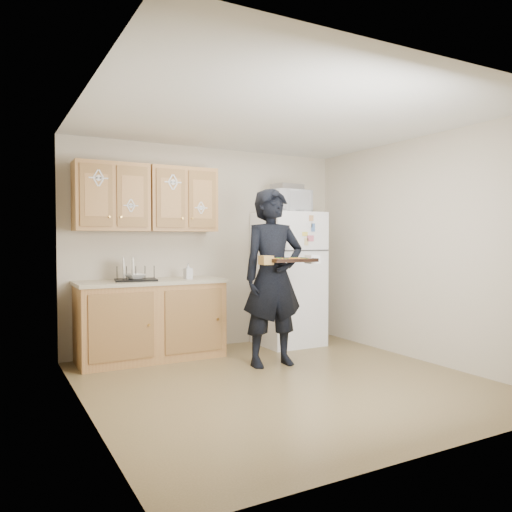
# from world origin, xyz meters

# --- Properties ---
(floor) EXTENTS (3.60, 3.60, 0.00)m
(floor) POSITION_xyz_m (0.00, 0.00, 0.00)
(floor) COLOR brown
(floor) RESTS_ON ground
(ceiling) EXTENTS (3.60, 3.60, 0.00)m
(ceiling) POSITION_xyz_m (0.00, 0.00, 2.50)
(ceiling) COLOR silver
(ceiling) RESTS_ON wall_back
(wall_back) EXTENTS (3.60, 0.04, 2.50)m
(wall_back) POSITION_xyz_m (0.00, 1.80, 1.25)
(wall_back) COLOR beige
(wall_back) RESTS_ON floor
(wall_front) EXTENTS (3.60, 0.04, 2.50)m
(wall_front) POSITION_xyz_m (0.00, -1.80, 1.25)
(wall_front) COLOR beige
(wall_front) RESTS_ON floor
(wall_left) EXTENTS (0.04, 3.60, 2.50)m
(wall_left) POSITION_xyz_m (-1.80, 0.00, 1.25)
(wall_left) COLOR beige
(wall_left) RESTS_ON floor
(wall_right) EXTENTS (0.04, 3.60, 2.50)m
(wall_right) POSITION_xyz_m (1.80, 0.00, 1.25)
(wall_right) COLOR beige
(wall_right) RESTS_ON floor
(refrigerator) EXTENTS (0.75, 0.70, 1.70)m
(refrigerator) POSITION_xyz_m (0.95, 1.43, 0.85)
(refrigerator) COLOR white
(refrigerator) RESTS_ON floor
(base_cabinet) EXTENTS (1.60, 0.60, 0.86)m
(base_cabinet) POSITION_xyz_m (-0.85, 1.48, 0.43)
(base_cabinet) COLOR #985C34
(base_cabinet) RESTS_ON floor
(countertop) EXTENTS (1.64, 0.64, 0.04)m
(countertop) POSITION_xyz_m (-0.85, 1.48, 0.88)
(countertop) COLOR #C1BA95
(countertop) RESTS_ON base_cabinet
(upper_cab_left) EXTENTS (0.80, 0.33, 0.75)m
(upper_cab_left) POSITION_xyz_m (-1.25, 1.61, 1.83)
(upper_cab_left) COLOR #985C34
(upper_cab_left) RESTS_ON wall_back
(upper_cab_right) EXTENTS (0.80, 0.33, 0.75)m
(upper_cab_right) POSITION_xyz_m (-0.43, 1.61, 1.83)
(upper_cab_right) COLOR #985C34
(upper_cab_right) RESTS_ON wall_back
(cereal_box) EXTENTS (0.20, 0.07, 0.32)m
(cereal_box) POSITION_xyz_m (1.47, 1.67, 0.16)
(cereal_box) COLOR gold
(cereal_box) RESTS_ON floor
(person) EXTENTS (0.72, 0.50, 1.90)m
(person) POSITION_xyz_m (0.23, 0.60, 0.95)
(person) COLOR black
(person) RESTS_ON floor
(baking_tray) EXTENTS (0.50, 0.38, 0.04)m
(baking_tray) POSITION_xyz_m (0.25, 0.30, 1.14)
(baking_tray) COLOR black
(baking_tray) RESTS_ON person
(pizza_front_left) EXTENTS (0.16, 0.16, 0.02)m
(pizza_front_left) POSITION_xyz_m (0.13, 0.23, 1.16)
(pizza_front_left) COLOR orange
(pizza_front_left) RESTS_ON baking_tray
(pizza_front_right) EXTENTS (0.16, 0.16, 0.02)m
(pizza_front_right) POSITION_xyz_m (0.36, 0.21, 1.16)
(pizza_front_right) COLOR orange
(pizza_front_right) RESTS_ON baking_tray
(pizza_back_left) EXTENTS (0.16, 0.16, 0.02)m
(pizza_back_left) POSITION_xyz_m (0.14, 0.39, 1.16)
(pizza_back_left) COLOR orange
(pizza_back_left) RESTS_ON baking_tray
(pizza_back_right) EXTENTS (0.16, 0.16, 0.02)m
(pizza_back_right) POSITION_xyz_m (0.37, 0.37, 1.16)
(pizza_back_right) COLOR orange
(pizza_back_right) RESTS_ON baking_tray
(microwave) EXTENTS (0.53, 0.38, 0.28)m
(microwave) POSITION_xyz_m (0.92, 1.38, 1.84)
(microwave) COLOR white
(microwave) RESTS_ON refrigerator
(foil_pan) EXTENTS (0.40, 0.31, 0.08)m
(foil_pan) POSITION_xyz_m (0.91, 1.41, 2.02)
(foil_pan) COLOR #B4B4BB
(foil_pan) RESTS_ON microwave
(dish_rack) EXTENTS (0.49, 0.40, 0.18)m
(dish_rack) POSITION_xyz_m (-1.03, 1.46, 0.99)
(dish_rack) COLOR black
(dish_rack) RESTS_ON countertop
(bowl) EXTENTS (0.26, 0.26, 0.05)m
(bowl) POSITION_xyz_m (-1.03, 1.46, 0.95)
(bowl) COLOR white
(bowl) RESTS_ON dish_rack
(soap_bottle) EXTENTS (0.09, 0.10, 0.18)m
(soap_bottle) POSITION_xyz_m (-0.43, 1.42, 0.99)
(soap_bottle) COLOR white
(soap_bottle) RESTS_ON countertop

